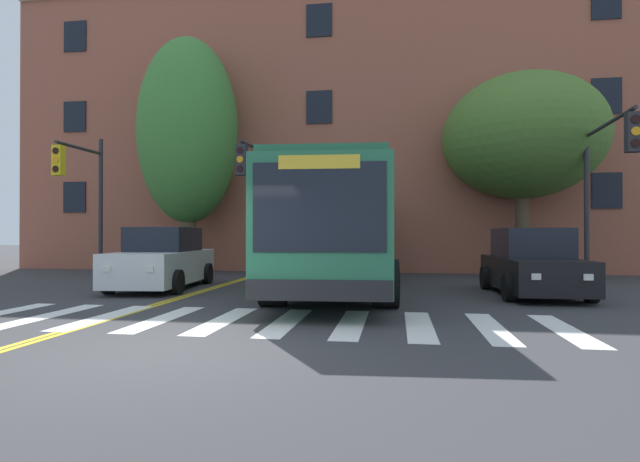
% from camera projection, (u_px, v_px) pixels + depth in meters
% --- Properties ---
extents(ground_plane, '(120.00, 120.00, 0.00)m').
position_uv_depth(ground_plane, '(172.00, 349.00, 6.92)').
color(ground_plane, '#38383A').
extents(crosswalk, '(11.15, 2.97, 0.01)m').
position_uv_depth(crosswalk, '(254.00, 321.00, 9.12)').
color(crosswalk, white).
rests_on(crosswalk, ground).
extents(lane_line_yellow_inner, '(0.12, 36.00, 0.01)m').
position_uv_depth(lane_line_yellow_inner, '(279.00, 268.00, 23.39)').
color(lane_line_yellow_inner, gold).
rests_on(lane_line_yellow_inner, ground).
extents(lane_line_yellow_outer, '(0.12, 36.00, 0.01)m').
position_uv_depth(lane_line_yellow_outer, '(282.00, 268.00, 23.37)').
color(lane_line_yellow_outer, gold).
rests_on(lane_line_yellow_outer, ground).
extents(city_bus, '(3.55, 12.49, 3.21)m').
position_uv_depth(city_bus, '(338.00, 228.00, 14.73)').
color(city_bus, '#28704C').
rests_on(city_bus, ground).
extents(car_white_near_lane, '(2.40, 4.76, 1.79)m').
position_uv_depth(car_white_near_lane, '(163.00, 260.00, 14.70)').
color(car_white_near_lane, white).
rests_on(car_white_near_lane, ground).
extents(car_black_far_lane, '(2.15, 4.37, 1.75)m').
position_uv_depth(car_black_far_lane, '(532.00, 265.00, 13.03)').
color(car_black_far_lane, black).
rests_on(car_black_far_lane, ground).
extents(traffic_light_near_corner, '(0.44, 3.88, 5.15)m').
position_uv_depth(traffic_light_near_corner, '(605.00, 169.00, 14.47)').
color(traffic_light_near_corner, '#28282D').
rests_on(traffic_light_near_corner, ground).
extents(traffic_light_far_corner, '(0.34, 2.61, 5.21)m').
position_uv_depth(traffic_light_far_corner, '(83.00, 184.00, 17.88)').
color(traffic_light_far_corner, '#28282D').
rests_on(traffic_light_far_corner, ground).
extents(traffic_light_overhead, '(0.65, 3.67, 5.08)m').
position_uv_depth(traffic_light_overhead, '(263.00, 184.00, 18.04)').
color(traffic_light_overhead, '#28282D').
rests_on(traffic_light_overhead, ground).
extents(street_tree_curbside_large, '(7.21, 7.58, 7.60)m').
position_uv_depth(street_tree_curbside_large, '(522.00, 137.00, 18.75)').
color(street_tree_curbside_large, brown).
rests_on(street_tree_curbside_large, ground).
extents(street_tree_curbside_small, '(5.08, 5.01, 9.64)m').
position_uv_depth(street_tree_curbside_small, '(188.00, 132.00, 20.38)').
color(street_tree_curbside_small, brown).
rests_on(street_tree_curbside_small, ground).
extents(building_facade, '(28.34, 10.02, 13.19)m').
position_uv_depth(building_facade, '(334.00, 139.00, 26.01)').
color(building_facade, '#9E5642').
rests_on(building_facade, ground).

